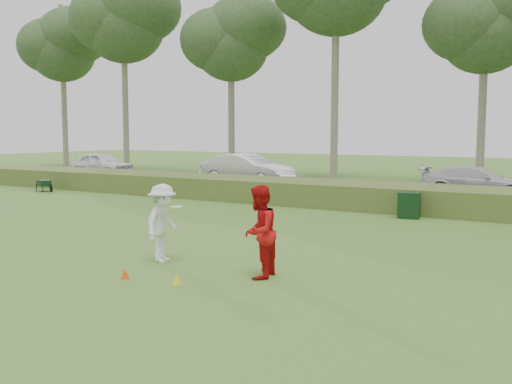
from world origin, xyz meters
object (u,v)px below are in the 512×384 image
Objects in this scene: cone_yellow at (177,279)px; car_left at (102,164)px; player_white at (163,223)px; utility_cabinet at (409,205)px; player_red at (259,232)px; car_right at (476,182)px; car_mid at (247,170)px; cone_orange at (125,274)px.

cone_yellow is 0.04× the size of car_left.
cone_yellow is at bearing -142.80° from player_white.
car_left is (-21.90, 7.49, 0.39)m from utility_cabinet.
player_white reaches higher than utility_cabinet.
player_white is at bearing -104.03° from player_red.
car_left is 0.97× the size of car_right.
cone_orange is at bearing -151.36° from car_mid.
car_mid reaches higher than cone_yellow.
player_red is (2.56, -0.14, 0.05)m from player_white.
player_red reaches higher than car_mid.
cone_yellow is 0.04× the size of car_right.
cone_orange is 0.96× the size of cone_yellow.
player_white is 9.52m from utility_cabinet.
player_white is 0.34× the size of car_mid.
car_mid is (11.63, -1.15, 0.07)m from car_left.
cone_orange is at bearing -110.66° from utility_cabinet.
car_mid is (-7.42, 15.41, 0.04)m from player_white.
player_white is 16.54m from car_right.
utility_cabinet is (2.50, 10.62, 0.34)m from cone_orange.
player_red is 0.36× the size of car_mid.
utility_cabinet is 0.17× the size of car_mid.
car_mid is at bearing 114.61° from cone_orange.
player_red reaches higher than utility_cabinet.
player_red is at bearing 32.71° from cone_orange.
car_left reaches higher than car_right.
player_white is 2.14m from cone_yellow.
cone_orange is 0.04× the size of car_left.
car_mid is at bearing 15.14° from player_white.
car_mid reaches higher than utility_cabinet.
cone_yellow is 10.51m from utility_cabinet.
car_left is at bearing 86.11° from car_right.
car_right is at bearing 82.71° from cone_yellow.
car_left is 22.77m from car_right.
car_mid is at bearing -93.18° from car_left.
car_right is at bearing 75.65° from utility_cabinet.
utility_cabinet is 0.19× the size of car_right.
car_mid reaches higher than player_white.
car_left is at bearing 88.38° from car_mid.
utility_cabinet is at bearing -28.03° from player_white.
utility_cabinet is at bearing -117.65° from car_mid.
car_mid is 1.10× the size of car_right.
car_right reaches higher than cone_orange.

